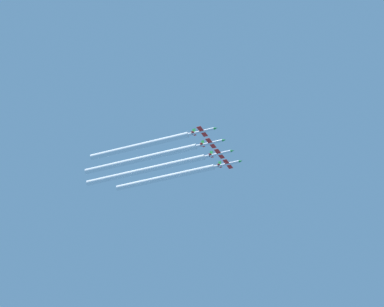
% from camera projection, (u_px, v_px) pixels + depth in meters
% --- Properties ---
extents(jet_far_left, '(8.90, 12.96, 3.11)m').
position_uv_depth(jet_far_left, '(230.00, 163.00, 474.28)').
color(jet_far_left, silver).
extents(jet_inner_left, '(8.90, 12.96, 3.11)m').
position_uv_depth(jet_inner_left, '(221.00, 153.00, 467.23)').
color(jet_inner_left, silver).
extents(jet_center, '(8.90, 12.96, 3.11)m').
position_uv_depth(jet_center, '(213.00, 143.00, 458.75)').
color(jet_center, silver).
extents(jet_inner_right, '(8.90, 12.96, 3.11)m').
position_uv_depth(jet_inner_right, '(204.00, 131.00, 450.48)').
color(jet_inner_right, silver).
extents(smoke_trail_far_left, '(2.65, 54.72, 2.65)m').
position_uv_depth(smoke_trail_far_left, '(167.00, 177.00, 485.46)').
color(smoke_trail_far_left, white).
extents(smoke_trail_inner_left, '(2.65, 66.05, 2.65)m').
position_uv_depth(smoke_trail_inner_left, '(147.00, 170.00, 480.32)').
color(smoke_trail_inner_left, white).
extents(smoke_trail_center, '(2.65, 61.08, 2.65)m').
position_uv_depth(smoke_trail_center, '(142.00, 159.00, 471.01)').
color(smoke_trail_center, white).
extents(smoke_trail_inner_right, '(2.65, 52.45, 2.65)m').
position_uv_depth(smoke_trail_inner_right, '(141.00, 146.00, 461.29)').
color(smoke_trail_inner_right, white).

